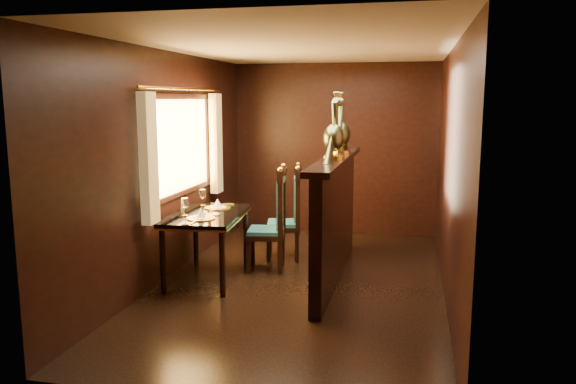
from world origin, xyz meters
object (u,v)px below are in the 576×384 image
chair_right (292,210)px  peacock_left (334,125)px  chair_left (276,216)px  peacock_right (341,123)px  dining_table (207,219)px

chair_right → peacock_left: bearing=-65.7°
chair_left → peacock_right: size_ratio=1.77×
chair_left → dining_table: bearing=-152.0°
chair_left → peacock_right: (0.72, 0.26, 1.06)m
chair_left → peacock_right: peacock_right is taller
chair_left → peacock_left: peacock_left is taller
peacock_left → chair_left: bearing=152.5°
chair_left → chair_right: chair_left is taller
peacock_left → peacock_right: (0.00, 0.63, -0.00)m
chair_right → peacock_left: (0.63, -0.88, 1.09)m
peacock_left → peacock_right: bearing=90.0°
chair_left → peacock_left: (0.72, -0.37, 1.07)m
chair_left → peacock_right: 1.31m
chair_left → chair_right: bearing=72.4°
peacock_right → peacock_left: bearing=-90.0°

